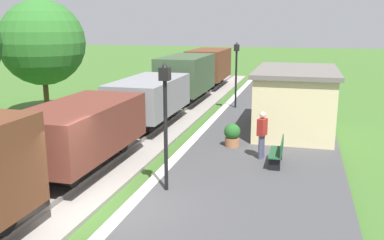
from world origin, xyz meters
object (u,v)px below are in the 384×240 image
freight_train (152,95)px  person_waiting (262,133)px  tree_trackside_far (42,43)px  bench_near_hut (278,152)px  station_hut (295,100)px  lamp_post_near (165,104)px  lamp_post_far (236,63)px  potted_planter (232,135)px  bench_down_platform (289,103)px

freight_train → person_waiting: size_ratio=19.06×
person_waiting → tree_trackside_far: size_ratio=0.28×
freight_train → bench_near_hut: 8.25m
freight_train → station_hut: station_hut is taller
lamp_post_near → lamp_post_far: same height
freight_train → potted_planter: (4.53, -3.31, -0.86)m
tree_trackside_far → lamp_post_far: bearing=20.8°
bench_down_platform → tree_trackside_far: bearing=-164.7°
bench_down_platform → potted_planter: size_ratio=1.64×
station_hut → tree_trackside_far: size_ratio=0.93×
freight_train → lamp_post_far: bearing=52.7°
person_waiting → tree_trackside_far: bearing=-2.7°
tree_trackside_far → lamp_post_near: bearing=-42.5°
lamp_post_near → bench_down_platform: bearing=76.5°
bench_near_hut → bench_down_platform: (0.00, 9.38, 0.00)m
tree_trackside_far → potted_planter: bearing=-20.5°
lamp_post_far → potted_planter: bearing=-81.9°
potted_planter → lamp_post_near: size_ratio=0.25×
bench_down_platform → lamp_post_near: (-2.99, -12.45, 2.08)m
bench_down_platform → station_hut: bearing=-84.8°
potted_planter → lamp_post_near: (-1.11, -4.89, 2.08)m
bench_down_platform → lamp_post_far: bearing=175.4°
bench_near_hut → potted_planter: size_ratio=1.64×
lamp_post_near → tree_trackside_far: bearing=137.5°
freight_train → tree_trackside_far: bearing=173.1°
lamp_post_near → bench_near_hut: bearing=45.8°
bench_down_platform → tree_trackside_far: 13.62m
bench_near_hut → person_waiting: person_waiting is taller
bench_near_hut → lamp_post_far: bearing=107.3°
freight_train → bench_down_platform: bearing=33.6°
bench_near_hut → lamp_post_near: (-2.99, -3.07, 2.08)m
potted_planter → bench_down_platform: bearing=76.0°
freight_train → lamp_post_near: (3.42, -8.20, 1.22)m
potted_planter → lamp_post_near: lamp_post_near is taller
bench_near_hut → bench_down_platform: size_ratio=1.00×
lamp_post_near → tree_trackside_far: 13.32m
potted_planter → lamp_post_near: bearing=-102.8°
freight_train → tree_trackside_far: (-6.36, 0.77, 2.37)m
freight_train → potted_planter: size_ratio=35.59×
station_hut → lamp_post_far: 5.80m
freight_train → bench_down_platform: size_ratio=21.73×
freight_train → lamp_post_far: (3.42, 4.49, 1.22)m
lamp_post_near → potted_planter: bearing=77.2°
freight_train → bench_near_hut: freight_train is taller
station_hut → bench_down_platform: size_ratio=3.87×
person_waiting → lamp_post_far: (-2.37, 9.05, 1.62)m
freight_train → bench_down_platform: freight_train is taller
lamp_post_near → tree_trackside_far: size_ratio=0.60×
bench_down_platform → tree_trackside_far: size_ratio=0.24×
bench_near_hut → station_hut: bearing=85.6°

